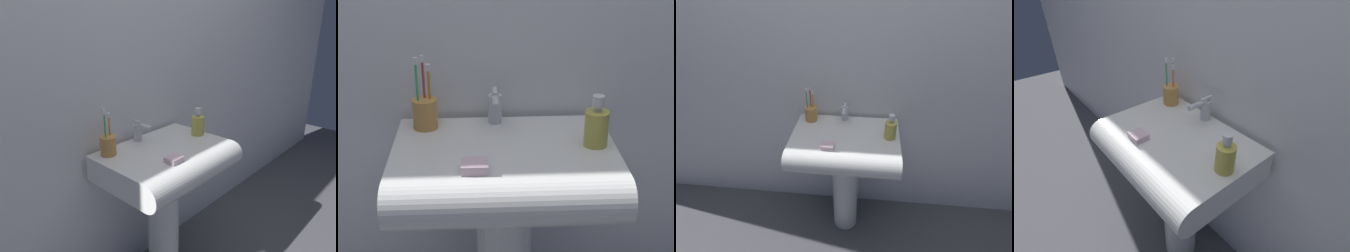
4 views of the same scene
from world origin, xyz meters
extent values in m
cube|color=white|center=(0.00, 0.24, 1.20)|extent=(5.00, 0.05, 2.40)
cylinder|color=white|center=(0.00, 0.00, 0.32)|extent=(0.16, 0.16, 0.63)
cube|color=white|center=(0.00, 0.00, 0.69)|extent=(0.60, 0.38, 0.12)
cylinder|color=white|center=(0.00, -0.19, 0.69)|extent=(0.60, 0.12, 0.12)
cylinder|color=silver|center=(-0.02, 0.15, 0.80)|extent=(0.04, 0.04, 0.09)
cylinder|color=silver|center=(-0.02, 0.11, 0.84)|extent=(0.02, 0.09, 0.02)
cube|color=silver|center=(-0.02, 0.15, 0.85)|extent=(0.01, 0.06, 0.01)
cylinder|color=#D19347|center=(-0.22, 0.13, 0.80)|extent=(0.07, 0.07, 0.09)
cylinder|color=#3FB266|center=(-0.24, 0.12, 0.86)|extent=(0.01, 0.01, 0.18)
cube|color=white|center=(-0.24, 0.12, 0.96)|extent=(0.01, 0.01, 0.02)
cylinder|color=orange|center=(-0.21, 0.13, 0.85)|extent=(0.01, 0.01, 0.16)
cube|color=white|center=(-0.21, 0.13, 0.94)|extent=(0.01, 0.01, 0.02)
cylinder|color=#D83F4C|center=(-0.22, 0.14, 0.86)|extent=(0.01, 0.01, 0.18)
cube|color=white|center=(-0.22, 0.14, 0.96)|extent=(0.01, 0.01, 0.02)
cylinder|color=gold|center=(0.25, -0.01, 0.80)|extent=(0.06, 0.06, 0.10)
cylinder|color=silver|center=(0.25, -0.01, 0.86)|extent=(0.02, 0.02, 0.01)
cylinder|color=silver|center=(0.25, -0.01, 0.88)|extent=(0.03, 0.03, 0.03)
cube|color=silver|center=(-0.08, -0.14, 0.77)|extent=(0.07, 0.06, 0.02)
camera|label=1|loc=(-1.02, -0.97, 1.37)|focal=35.00mm
camera|label=2|loc=(-0.06, -1.24, 1.37)|focal=55.00mm
camera|label=3|loc=(0.12, -1.21, 1.59)|focal=28.00mm
camera|label=4|loc=(0.65, -0.52, 1.35)|focal=28.00mm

